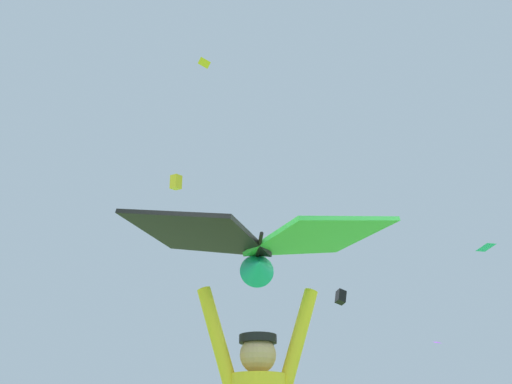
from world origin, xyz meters
TOP-DOWN VIEW (x-y plane):
  - held_stunt_kite at (-0.37, -0.19)m, footprint 1.90×1.04m
  - distant_kite_purple_far_center at (11.06, 26.70)m, footprint 0.66×0.64m
  - distant_kite_yellow_high_right at (-5.60, 24.77)m, footprint 0.83×0.99m
  - distant_kite_black_high_left at (6.76, 34.30)m, footprint 1.06×1.08m
  - distant_kite_yellow_low_left at (-3.18, 17.28)m, footprint 0.80×0.83m
  - distant_kite_teal_low_right at (10.22, 16.84)m, footprint 0.89×0.88m

SIDE VIEW (x-z plane):
  - held_stunt_kite at x=-0.37m, z-range 2.01..2.42m
  - distant_kite_purple_far_center at x=11.06m, z-range 6.02..6.25m
  - distant_kite_teal_low_right at x=10.22m, z-range 8.51..8.81m
  - distant_kite_black_high_left at x=6.76m, z-range 10.31..11.61m
  - distant_kite_yellow_high_right at x=-5.60m, z-range 15.73..16.82m
  - distant_kite_yellow_low_left at x=-3.18m, z-range 19.84..20.16m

